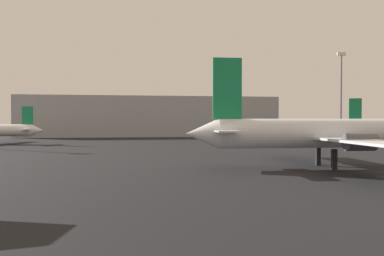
{
  "coord_description": "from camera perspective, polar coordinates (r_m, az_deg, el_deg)",
  "views": [
    {
      "loc": [
        -0.27,
        -8.94,
        5.07
      ],
      "look_at": [
        6.25,
        35.16,
        4.17
      ],
      "focal_mm": 35.23,
      "sensor_mm": 36.0,
      "label": 1
    }
  ],
  "objects": [
    {
      "name": "airplane_on_taxiway",
      "position": [
        43.2,
        20.71,
        -0.75
      ],
      "size": [
        32.95,
        28.15,
        11.57
      ],
      "rotation": [
        0.0,
        0.0,
        -0.04
      ],
      "color": "silver",
      "rests_on": "ground_plane"
    },
    {
      "name": "light_mast_right",
      "position": [
        110.79,
        21.62,
        5.23
      ],
      "size": [
        2.4,
        0.5,
        23.6
      ],
      "color": "slate",
      "rests_on": "ground_plane"
    },
    {
      "name": "terminal_building",
      "position": [
        122.92,
        -6.29,
        1.71
      ],
      "size": [
        79.82,
        18.54,
        12.53
      ],
      "primitive_type": "cube",
      "color": "#999EA3",
      "rests_on": "ground_plane"
    }
  ]
}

